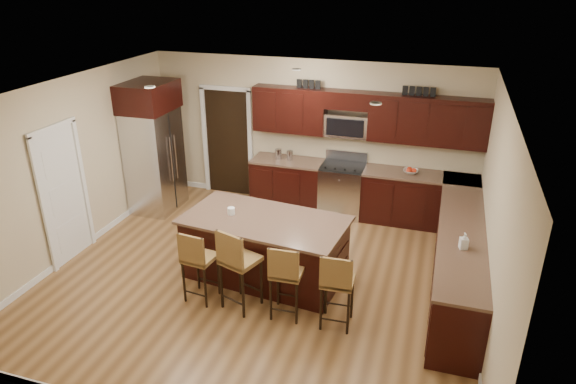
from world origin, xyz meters
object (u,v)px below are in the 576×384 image
(range, at_px, (342,189))
(stool_extra, at_px, (337,282))
(refrigerator, at_px, (153,146))
(stool_left, at_px, (197,259))
(island, at_px, (265,249))
(stool_right, at_px, (286,273))
(stool_mid, at_px, (237,261))

(range, relative_size, stool_extra, 1.06)
(range, bearing_deg, refrigerator, -166.60)
(stool_extra, bearing_deg, stool_left, 177.35)
(refrigerator, bearing_deg, stool_extra, -31.93)
(stool_left, distance_m, refrigerator, 3.22)
(range, xyz_separation_m, stool_extra, (0.60, -3.22, 0.18))
(island, height_order, refrigerator, refrigerator)
(stool_right, bearing_deg, range, 86.58)
(stool_left, xyz_separation_m, stool_mid, (0.57, -0.00, 0.07))
(range, bearing_deg, stool_extra, -79.36)
(stool_mid, relative_size, stool_right, 1.10)
(range, distance_m, stool_mid, 3.31)
(range, relative_size, stool_mid, 0.96)
(range, bearing_deg, stool_right, -90.80)
(range, distance_m, stool_extra, 3.28)
(stool_right, distance_m, stool_extra, 0.65)
(range, relative_size, stool_left, 1.07)
(refrigerator, bearing_deg, stool_mid, -43.09)
(stool_right, bearing_deg, stool_mid, 177.64)
(island, height_order, stool_extra, stool_extra)
(range, relative_size, refrigerator, 0.47)
(stool_left, bearing_deg, island, 59.39)
(island, distance_m, refrigerator, 3.21)
(range, xyz_separation_m, island, (-0.62, -2.38, -0.04))
(island, height_order, stool_right, stool_right)
(island, bearing_deg, stool_extra, -28.15)
(stool_mid, xyz_separation_m, stool_extra, (1.30, 0.00, -0.07))
(island, distance_m, stool_mid, 0.90)
(stool_left, bearing_deg, range, 75.17)
(stool_extra, bearing_deg, stool_mid, 177.51)
(stool_mid, distance_m, stool_extra, 1.30)
(stool_left, bearing_deg, stool_extra, 6.53)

